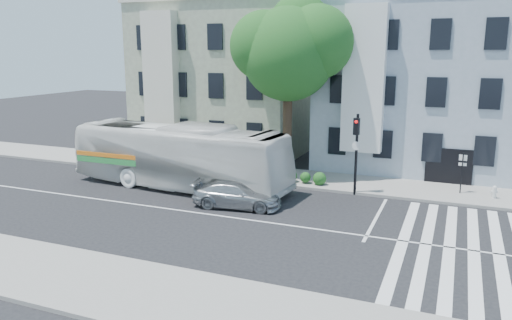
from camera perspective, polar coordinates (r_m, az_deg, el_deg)
The scene contains 12 objects.
ground at distance 23.80m, azimuth -3.16°, elevation -6.54°, with size 120.00×120.00×0.00m, color black.
sidewalk_far at distance 30.89m, azimuth 3.23°, elevation -1.94°, with size 80.00×4.00×0.15m, color gray.
sidewalk_near at distance 17.45m, azimuth -14.88°, elevation -14.01°, with size 80.00×4.00×0.15m, color gray.
building_left at distance 39.13m, azimuth -3.08°, elevation 9.14°, with size 12.00×10.00×11.00m, color gray.
building_right at distance 35.47m, azimuth 18.05°, elevation 8.22°, with size 12.00×10.00×11.00m, color #8D9BA8.
street_tree at distance 30.60m, azimuth 3.98°, elevation 12.59°, with size 7.30×5.90×11.10m.
bus at distance 28.68m, azimuth -8.79°, elevation 0.44°, with size 13.24×3.10×3.69m, color silver.
sedan at distance 25.06m, azimuth -2.19°, elevation -3.99°, with size 4.48×1.82×1.30m, color #A9ADB0.
hedge at distance 30.28m, azimuth -0.51°, elevation -1.39°, with size 8.50×0.84×0.70m, color #27591D, non-canonical shape.
traffic_signal at distance 27.14m, azimuth 11.39°, elevation 1.86°, with size 0.46×0.54×4.44m.
fire_hydrant at distance 28.91m, azimuth 25.57°, elevation -3.30°, with size 0.39×0.23×0.68m.
far_sign_pole at distance 29.01m, azimuth 22.51°, elevation -0.73°, with size 0.41×0.17×2.26m.
Camera 1 is at (9.76, -20.29, 7.72)m, focal length 35.00 mm.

